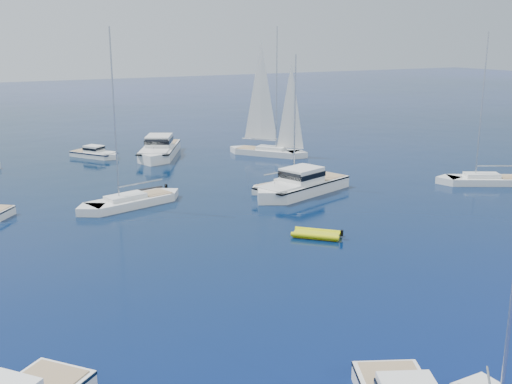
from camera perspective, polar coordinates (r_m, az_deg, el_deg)
motor_cruiser_centre at (r=60.84m, az=4.10°, el=-0.14°), size 13.10×7.58×3.29m
motor_cruiser_distant at (r=80.30m, az=-8.97°, el=3.28°), size 9.89×13.61×3.49m
motor_cruiser_horizon at (r=81.37m, az=-14.70°, el=3.13°), size 6.03×7.39×1.94m
sailboat_mid_r at (r=69.07m, az=20.51°, el=0.73°), size 11.00×7.80×16.15m
sailboat_mid_l at (r=57.53m, az=-11.59°, el=-1.26°), size 11.63×5.68×16.55m
sailboat_centre at (r=62.80m, az=2.87°, el=0.34°), size 9.75×4.05×13.92m
sailboat_sails_r at (r=80.33m, az=1.11°, el=3.46°), size 9.36×10.94×16.89m
tender_yellow at (r=48.00m, az=5.64°, el=-4.18°), size 4.27×4.27×0.95m
tender_grey_far at (r=61.32m, az=-9.94°, el=-0.21°), size 4.19×2.68×0.95m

